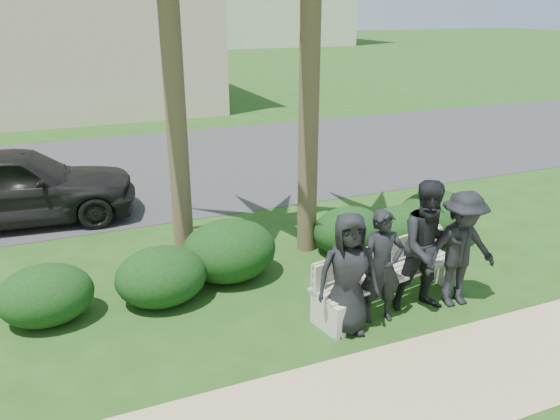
# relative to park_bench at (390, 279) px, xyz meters

# --- Properties ---
(ground) EXTENTS (160.00, 160.00, 0.00)m
(ground) POSITION_rel_park_bench_xyz_m (-0.80, 0.15, -0.37)
(ground) COLOR #224313
(ground) RESTS_ON ground
(footpath) EXTENTS (30.00, 1.60, 0.01)m
(footpath) POSITION_rel_park_bench_xyz_m (-0.80, -1.65, -0.37)
(footpath) COLOR tan
(footpath) RESTS_ON ground
(asphalt_street) EXTENTS (160.00, 8.00, 0.01)m
(asphalt_street) POSITION_rel_park_bench_xyz_m (-0.80, 8.15, -0.37)
(asphalt_street) COLOR #2D2D30
(asphalt_street) RESTS_ON ground
(stucco_bldg_right) EXTENTS (8.40, 8.40, 7.30)m
(stucco_bldg_right) POSITION_rel_park_bench_xyz_m (-1.80, 18.15, 3.29)
(stucco_bldg_right) COLOR beige
(stucco_bldg_right) RESTS_ON ground
(park_bench) EXTENTS (2.46, 0.99, 0.82)m
(park_bench) POSITION_rel_park_bench_xyz_m (0.00, 0.00, 0.00)
(park_bench) COLOR #AE9F92
(park_bench) RESTS_ON ground
(man_a) EXTENTS (0.87, 0.67, 1.59)m
(man_a) POSITION_rel_park_bench_xyz_m (-0.87, -0.36, 0.42)
(man_a) COLOR black
(man_a) RESTS_ON ground
(man_b) EXTENTS (0.62, 0.46, 1.52)m
(man_b) POSITION_rel_park_bench_xyz_m (-0.34, -0.29, 0.39)
(man_b) COLOR black
(man_b) RESTS_ON ground
(man_c) EXTENTS (1.02, 0.87, 1.82)m
(man_c) POSITION_rel_park_bench_xyz_m (0.38, -0.28, 0.54)
(man_c) COLOR black
(man_c) RESTS_ON ground
(man_d) EXTENTS (1.11, 0.70, 1.64)m
(man_d) POSITION_rel_park_bench_xyz_m (0.85, -0.35, 0.45)
(man_d) COLOR black
(man_d) RESTS_ON ground
(hedge_a) EXTENTS (1.22, 1.00, 0.79)m
(hedge_a) POSITION_rel_park_bench_xyz_m (-4.36, 1.35, 0.02)
(hedge_a) COLOR black
(hedge_a) RESTS_ON ground
(hedge_b) EXTENTS (1.26, 1.04, 0.82)m
(hedge_b) POSITION_rel_park_bench_xyz_m (-2.88, 1.26, 0.04)
(hedge_b) COLOR black
(hedge_b) RESTS_ON ground
(hedge_c) EXTENTS (1.44, 1.19, 0.94)m
(hedge_c) POSITION_rel_park_bench_xyz_m (-1.79, 1.60, 0.10)
(hedge_c) COLOR black
(hedge_c) RESTS_ON ground
(hedge_d) EXTENTS (1.23, 1.02, 0.80)m
(hedge_d) POSITION_rel_park_bench_xyz_m (0.33, 1.71, 0.03)
(hedge_d) COLOR black
(hedge_d) RESTS_ON ground
(hedge_e) EXTENTS (1.15, 0.95, 0.75)m
(hedge_e) POSITION_rel_park_bench_xyz_m (1.29, 1.57, 0.00)
(hedge_e) COLOR black
(hedge_e) RESTS_ON ground
(hedge_f) EXTENTS (1.43, 1.18, 0.93)m
(hedge_f) POSITION_rel_park_bench_xyz_m (1.95, 1.55, 0.09)
(hedge_f) COLOR black
(hedge_f) RESTS_ON ground
(car_a) EXTENTS (4.46, 2.14, 1.47)m
(car_a) POSITION_rel_park_bench_xyz_m (-4.80, 5.28, 0.36)
(car_a) COLOR black
(car_a) RESTS_ON ground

